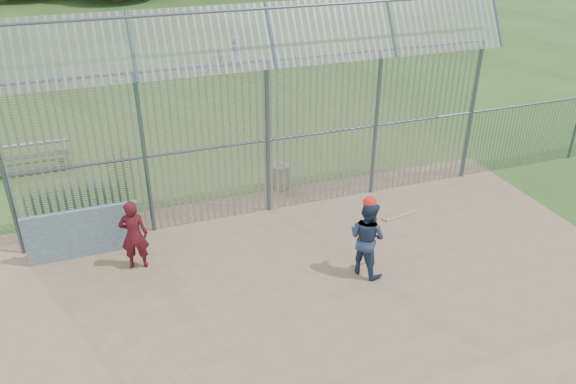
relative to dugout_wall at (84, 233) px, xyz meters
name	(u,v)px	position (x,y,z in m)	size (l,w,h in m)	color
ground	(319,287)	(4.60, -2.90, -0.62)	(120.00, 120.00, 0.00)	#2D511E
dirt_infield	(329,301)	(4.60, -3.40, -0.61)	(14.00, 10.00, 0.02)	#756047
dugout_wall	(84,233)	(0.00, 0.00, 0.00)	(2.50, 0.12, 1.20)	#38566B
batter	(367,238)	(5.75, -2.73, 0.28)	(0.86, 0.67, 1.76)	navy
onlooker	(134,235)	(1.05, -0.84, 0.23)	(0.61, 0.40, 1.66)	maroon
bg_kid_standing	(236,51)	(7.44, 14.42, 0.14)	(0.74, 0.48, 1.51)	slate
bg_kid_seated	(219,61)	(6.47, 13.94, -0.11)	(0.60, 0.25, 1.02)	slate
batting_gear	(376,205)	(5.87, -2.75, 1.07)	(1.26, 0.40, 0.67)	red
trash_can	(281,177)	(5.30, 1.67, -0.24)	(0.56, 0.56, 0.82)	gray
bleacher	(17,159)	(-1.77, 5.37, -0.21)	(3.00, 0.95, 0.72)	slate
backstop_fence	(336,119)	(6.41, 0.53, 1.74)	(20.09, 0.81, 5.30)	#47566B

